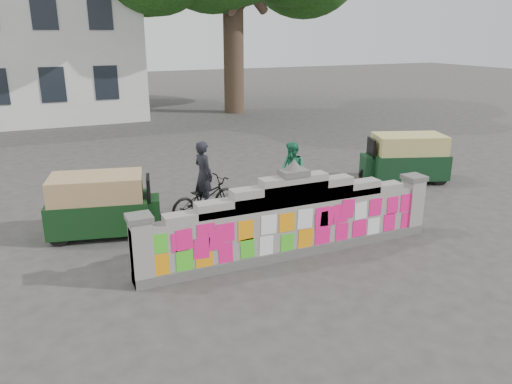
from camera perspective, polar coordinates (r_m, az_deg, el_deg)
ground at (r=10.27m, az=4.12°, el=-7.17°), size 100.00×100.00×0.00m
parapet_wall at (r=9.97m, az=4.23°, el=-3.28°), size 6.48×0.44×2.01m
cyclist_bike at (r=12.18m, az=-5.92°, el=-0.68°), size 1.95×1.12×0.97m
cyclist_rider at (r=12.08m, az=-5.97°, el=0.83°), size 0.54×0.68×1.64m
pedestrian at (r=13.36m, az=4.16°, el=2.39°), size 0.71×0.85×1.56m
rickshaw_left at (r=11.51m, az=-17.28°, el=-1.33°), size 2.56×1.59×1.37m
rickshaw_right at (r=15.65m, az=16.74°, el=3.82°), size 2.65×1.87×1.43m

